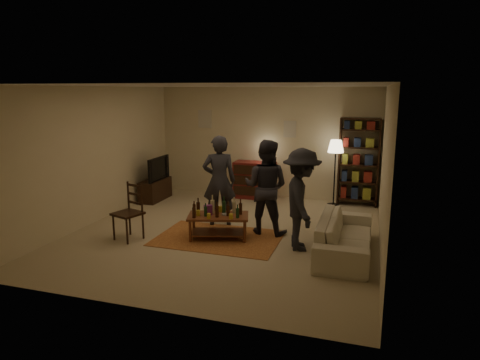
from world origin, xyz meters
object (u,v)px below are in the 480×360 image
at_px(coffee_table, 218,217).
at_px(person_left, 219,181).
at_px(sofa, 345,236).
at_px(person_by_sofa, 301,200).
at_px(dresser, 255,179).
at_px(tv_stand, 155,184).
at_px(person_right, 266,187).
at_px(bookshelf, 359,161).
at_px(dining_chair, 130,209).
at_px(floor_lamp, 336,151).

distance_m(coffee_table, person_left, 0.95).
distance_m(sofa, person_by_sofa, 0.91).
bearing_deg(dresser, tv_stand, -157.93).
bearing_deg(person_left, coffee_table, 88.01).
xyz_separation_m(person_left, person_by_sofa, (1.75, -0.83, -0.04)).
relative_size(tv_stand, sofa, 0.51).
bearing_deg(coffee_table, sofa, -1.41).
xyz_separation_m(person_left, person_right, (0.99, -0.20, -0.01)).
distance_m(coffee_table, dresser, 3.06).
distance_m(person_left, person_right, 1.01).
bearing_deg(bookshelf, person_right, -121.08).
height_order(dining_chair, person_right, person_right).
relative_size(bookshelf, sofa, 0.97).
relative_size(tv_stand, person_right, 0.60).
height_order(coffee_table, tv_stand, tv_stand).
distance_m(tv_stand, person_left, 2.61).
bearing_deg(coffee_table, dresser, 93.00).
xyz_separation_m(floor_lamp, person_right, (-1.04, -2.33, -0.41)).
height_order(floor_lamp, person_left, person_left).
height_order(dresser, sofa, dresser).
xyz_separation_m(coffee_table, person_right, (0.74, 0.57, 0.48)).
distance_m(tv_stand, sofa, 5.14).
bearing_deg(bookshelf, dresser, -178.43).
relative_size(dresser, person_by_sofa, 0.80).
height_order(coffee_table, bookshelf, bookshelf).
bearing_deg(coffee_table, tv_stand, 138.36).
bearing_deg(tv_stand, dresser, 22.07).
bearing_deg(floor_lamp, dining_chair, -134.01).
bearing_deg(floor_lamp, person_by_sofa, -95.22).
xyz_separation_m(tv_stand, bookshelf, (4.69, 0.98, 0.65)).
bearing_deg(person_left, person_by_sofa, 134.90).
height_order(bookshelf, sofa, bookshelf).
bearing_deg(dining_chair, sofa, 24.98).
distance_m(dresser, person_left, 2.33).
height_order(dining_chair, floor_lamp, floor_lamp).
relative_size(tv_stand, dresser, 0.78).
bearing_deg(dresser, coffee_table, -87.00).
bearing_deg(coffee_table, person_left, 107.79).
xyz_separation_m(dining_chair, tv_stand, (-0.93, 2.61, -0.16)).
bearing_deg(dresser, sofa, -52.46).
xyz_separation_m(dining_chair, bookshelf, (3.76, 3.59, 0.49)).
bearing_deg(person_left, sofa, 141.81).
height_order(floor_lamp, person_by_sofa, person_by_sofa).
bearing_deg(bookshelf, floor_lamp, -156.42).
xyz_separation_m(tv_stand, person_right, (3.15, -1.57, 0.49)).
bearing_deg(person_right, person_by_sofa, 145.56).
relative_size(dining_chair, person_left, 0.58).
bearing_deg(person_right, bookshelf, -116.10).
bearing_deg(sofa, coffee_table, 88.59).
xyz_separation_m(dresser, person_left, (-0.09, -2.29, 0.41)).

